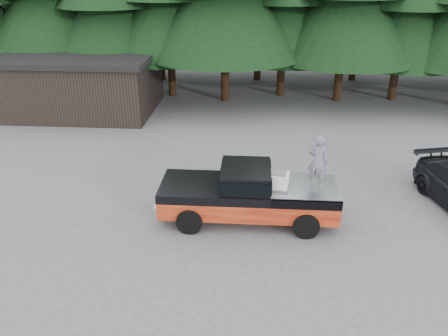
# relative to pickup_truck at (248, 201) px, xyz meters

# --- Properties ---
(ground) EXTENTS (120.00, 120.00, 0.00)m
(ground) POSITION_rel_pickup_truck_xyz_m (-0.73, -0.63, -0.67)
(ground) COLOR #4C4C4F
(ground) RESTS_ON ground
(pickup_truck) EXTENTS (6.00, 2.04, 1.33)m
(pickup_truck) POSITION_rel_pickup_truck_xyz_m (0.00, 0.00, 0.00)
(pickup_truck) COLOR #D4501F
(pickup_truck) RESTS_ON ground
(truck_cab) EXTENTS (1.66, 1.90, 0.59)m
(truck_cab) POSITION_rel_pickup_truck_xyz_m (-0.10, 0.00, 0.96)
(truck_cab) COLOR black
(truck_cab) RESTS_ON pickup_truck
(air_compressor) EXTENTS (0.81, 0.71, 0.49)m
(air_compressor) POSITION_rel_pickup_truck_xyz_m (0.91, -0.21, 0.91)
(air_compressor) COLOR silver
(air_compressor) RESTS_ON pickup_truck
(man_on_bed) EXTENTS (0.73, 0.58, 1.75)m
(man_on_bed) POSITION_rel_pickup_truck_xyz_m (2.17, 0.01, 1.54)
(man_on_bed) COLOR slate
(man_on_bed) RESTS_ON pickup_truck
(utility_building) EXTENTS (8.40, 6.40, 3.30)m
(utility_building) POSITION_rel_pickup_truck_xyz_m (-9.73, 11.37, 1.00)
(utility_building) COLOR black
(utility_building) RESTS_ON ground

